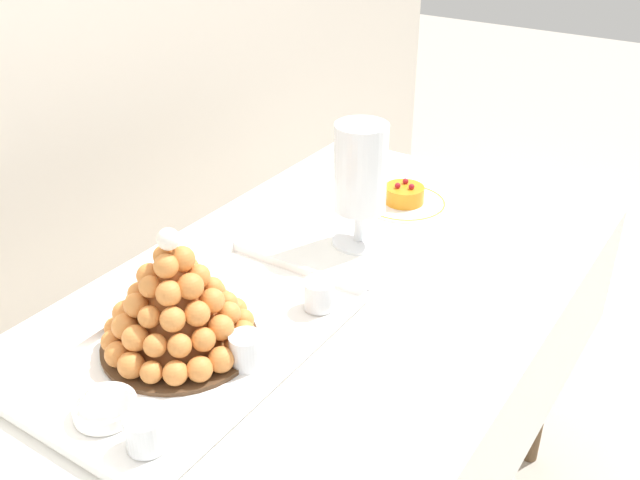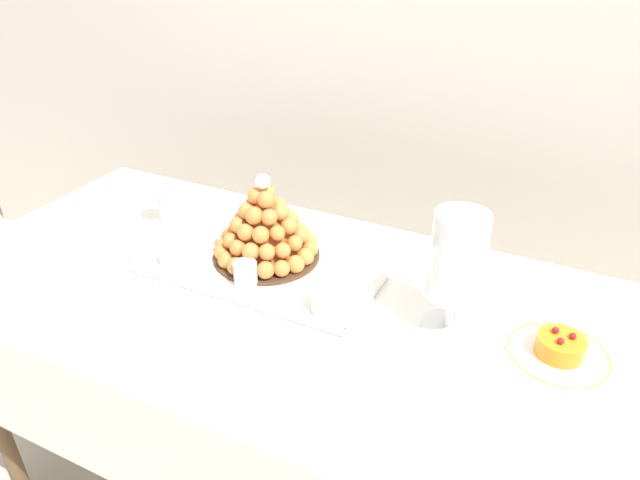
{
  "view_description": "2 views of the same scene",
  "coord_description": "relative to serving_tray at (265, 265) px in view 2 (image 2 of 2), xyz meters",
  "views": [
    {
      "loc": [
        -0.81,
        -0.64,
        1.57
      ],
      "look_at": [
        0.12,
        -0.02,
        0.94
      ],
      "focal_mm": 40.31,
      "sensor_mm": 36.0,
      "label": 1
    },
    {
      "loc": [
        0.55,
        -0.96,
        1.58
      ],
      "look_at": [
        0.09,
        -0.01,
        0.97
      ],
      "focal_mm": 32.55,
      "sensor_mm": 36.0,
      "label": 2
    }
  ],
  "objects": [
    {
      "name": "backdrop_wall",
      "position": [
        0.1,
        0.88,
        0.44
      ],
      "size": [
        4.8,
        0.1,
        2.5
      ],
      "primitive_type": "cube",
      "color": "silver",
      "rests_on": "ground_plane"
    },
    {
      "name": "buffet_table",
      "position": [
        0.1,
        -0.08,
        -0.11
      ],
      "size": [
        1.75,
        0.81,
        0.8
      ],
      "color": "brown",
      "rests_on": "ground_plane"
    },
    {
      "name": "serving_tray",
      "position": [
        0.0,
        0.0,
        0.0
      ],
      "size": [
        0.59,
        0.34,
        0.02
      ],
      "color": "white",
      "rests_on": "buffet_table"
    },
    {
      "name": "croquembouche",
      "position": [
        -0.01,
        0.03,
        0.09
      ],
      "size": [
        0.27,
        0.27,
        0.23
      ],
      "color": "#4C331E",
      "rests_on": "serving_tray"
    },
    {
      "name": "dessert_cup_left",
      "position": [
        -0.22,
        -0.09,
        0.03
      ],
      "size": [
        0.06,
        0.06,
        0.05
      ],
      "color": "silver",
      "rests_on": "serving_tray"
    },
    {
      "name": "dessert_cup_mid_left",
      "position": [
        0.01,
        -0.1,
        0.03
      ],
      "size": [
        0.06,
        0.06,
        0.06
      ],
      "color": "silver",
      "rests_on": "serving_tray"
    },
    {
      "name": "dessert_cup_centre",
      "position": [
        0.21,
        -0.1,
        0.03
      ],
      "size": [
        0.06,
        0.06,
        0.05
      ],
      "color": "silver",
      "rests_on": "serving_tray"
    },
    {
      "name": "creme_brulee_ramekin",
      "position": [
        -0.2,
        0.01,
        0.02
      ],
      "size": [
        0.1,
        0.1,
        0.02
      ],
      "color": "white",
      "rests_on": "serving_tray"
    },
    {
      "name": "macaron_goblet",
      "position": [
        0.47,
        -0.03,
        0.16
      ],
      "size": [
        0.12,
        0.12,
        0.27
      ],
      "color": "white",
      "rests_on": "buffet_table"
    },
    {
      "name": "fruit_tart_plate",
      "position": [
        0.7,
        -0.03,
        0.01
      ],
      "size": [
        0.2,
        0.2,
        0.06
      ],
      "color": "white",
      "rests_on": "buffet_table"
    },
    {
      "name": "wine_glass",
      "position": [
        -0.38,
        0.07,
        0.1
      ],
      "size": [
        0.07,
        0.07,
        0.14
      ],
      "color": "silver",
      "rests_on": "buffet_table"
    }
  ]
}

